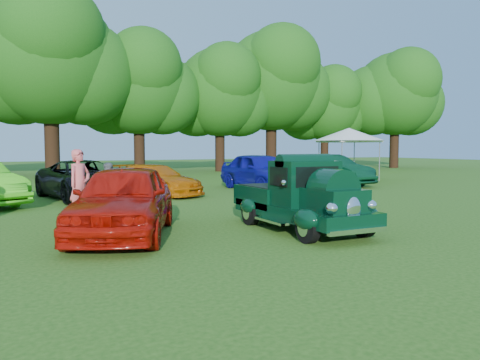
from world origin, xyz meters
name	(u,v)px	position (x,y,z in m)	size (l,w,h in m)	color
ground	(252,228)	(0.00, 0.00, 0.00)	(120.00, 120.00, 0.00)	#254F12
hero_pickup	(300,200)	(0.92, -0.66, 0.71)	(1.95, 4.19, 1.64)	black
red_convertible	(124,200)	(-2.97, 0.41, 0.80)	(1.88, 4.68, 1.59)	#A10F06
back_car_black	(84,180)	(-2.69, 8.52, 0.73)	(2.42, 5.25, 1.46)	black
back_car_orange	(156,180)	(0.09, 8.49, 0.62)	(1.75, 4.30, 1.25)	#B95A06
back_car_blue	(261,171)	(5.13, 8.91, 0.85)	(2.01, 5.01, 1.71)	#0D0C87
back_car_green	(330,170)	(9.47, 9.44, 0.79)	(1.67, 4.78, 1.57)	black
spectator_pink	(80,185)	(-3.54, 3.16, 0.95)	(0.69, 0.45, 1.90)	#D9595A
spectator_grey	(110,186)	(-2.42, 4.92, 0.74)	(0.72, 0.56, 1.47)	slate
canopy_tent	(349,135)	(12.77, 12.05, 2.67)	(4.50, 4.50, 3.08)	silver
tree_line	(101,78)	(0.74, 24.00, 6.80)	(63.73, 10.58, 11.93)	black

